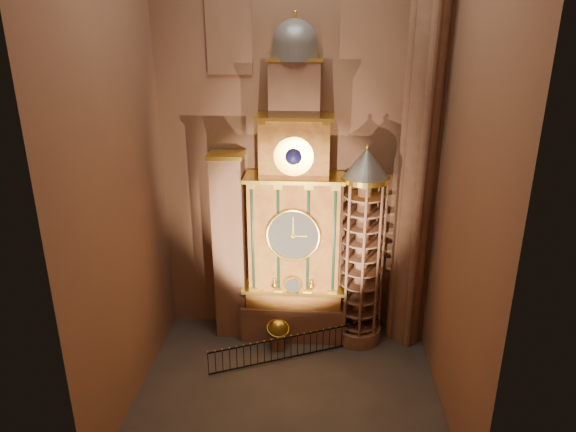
# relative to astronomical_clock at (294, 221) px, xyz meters

# --- Properties ---
(floor) EXTENTS (14.00, 14.00, 0.00)m
(floor) POSITION_rel_astronomical_clock_xyz_m (0.00, -4.96, -6.68)
(floor) COLOR #383330
(floor) RESTS_ON ground
(wall_back) EXTENTS (22.00, 0.00, 22.00)m
(wall_back) POSITION_rel_astronomical_clock_xyz_m (0.00, 1.04, 4.32)
(wall_back) COLOR #91694E
(wall_back) RESTS_ON floor
(wall_left) EXTENTS (0.00, 22.00, 22.00)m
(wall_left) POSITION_rel_astronomical_clock_xyz_m (-7.00, -4.96, 4.32)
(wall_left) COLOR #91694E
(wall_left) RESTS_ON floor
(wall_right) EXTENTS (0.00, 22.00, 22.00)m
(wall_right) POSITION_rel_astronomical_clock_xyz_m (7.00, -4.96, 4.32)
(wall_right) COLOR #91694E
(wall_right) RESTS_ON floor
(astronomical_clock) EXTENTS (5.60, 2.41, 16.70)m
(astronomical_clock) POSITION_rel_astronomical_clock_xyz_m (0.00, 0.00, 0.00)
(astronomical_clock) COLOR #8C634C
(astronomical_clock) RESTS_ON floor
(portrait_tower) EXTENTS (1.80, 1.60, 10.20)m
(portrait_tower) POSITION_rel_astronomical_clock_xyz_m (-3.40, 0.02, -1.53)
(portrait_tower) COLOR #8C634C
(portrait_tower) RESTS_ON floor
(stair_turret) EXTENTS (2.50, 2.50, 10.80)m
(stair_turret) POSITION_rel_astronomical_clock_xyz_m (3.50, -0.26, -1.41)
(stair_turret) COLOR #8C634C
(stair_turret) RESTS_ON floor
(gothic_pier) EXTENTS (2.04, 2.04, 22.00)m
(gothic_pier) POSITION_rel_astronomical_clock_xyz_m (6.10, 0.04, 4.32)
(gothic_pier) COLOR #8C634C
(gothic_pier) RESTS_ON floor
(stained_glass_window) EXTENTS (2.20, 0.14, 5.20)m
(stained_glass_window) POSITION_rel_astronomical_clock_xyz_m (-3.20, 0.95, 9.82)
(stained_glass_window) COLOR navy
(stained_glass_window) RESTS_ON wall_back
(celestial_globe) EXTENTS (1.52, 1.48, 1.74)m
(celestial_globe) POSITION_rel_astronomical_clock_xyz_m (-0.75, -1.51, -5.64)
(celestial_globe) COLOR #8C634C
(celestial_globe) RESTS_ON floor
(iron_railing) EXTENTS (8.53, 3.68, 1.28)m
(iron_railing) POSITION_rel_astronomical_clock_xyz_m (0.32, -2.24, -5.98)
(iron_railing) COLOR black
(iron_railing) RESTS_ON floor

